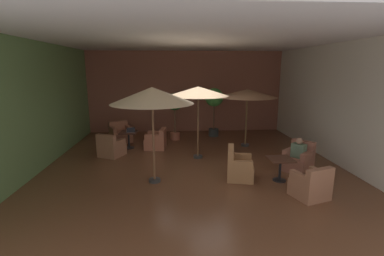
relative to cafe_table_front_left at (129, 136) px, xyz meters
name	(u,v)px	position (x,y,z in m)	size (l,w,h in m)	color
ground_plane	(193,164)	(2.37, -2.04, -0.49)	(9.49, 9.93, 0.02)	brown
wall_back_brick	(186,92)	(2.37, 2.88, 1.46)	(9.49, 0.08, 3.88)	brown
wall_left_accent	(37,107)	(-2.33, -2.04, 1.46)	(0.08, 9.93, 3.88)	#61864D
wall_right_plain	(338,104)	(7.07, -2.04, 1.46)	(0.08, 9.93, 3.88)	silver
ceiling_slab	(193,39)	(2.37, -2.04, 3.43)	(9.49, 9.93, 0.06)	silver
cafe_table_front_left	(129,136)	(0.00, 0.00, 0.00)	(0.69, 0.69, 0.65)	black
armchair_front_left_north	(120,134)	(-0.50, 0.97, -0.15)	(1.06, 1.06, 0.86)	#9A5C42
armchair_front_left_east	(111,148)	(-0.47, -0.98, -0.17)	(0.99, 1.00, 0.84)	#936145
armchair_front_left_south	(156,141)	(1.08, -0.13, -0.18)	(0.86, 0.84, 0.79)	#A25B42
cafe_table_front_right	(280,164)	(4.68, -3.55, 0.01)	(0.67, 0.67, 0.65)	black
armchair_front_right_north	(298,160)	(5.54, -2.82, -0.15)	(1.06, 1.05, 0.89)	#925845
armchair_front_right_east	(239,167)	(3.57, -3.31, -0.15)	(0.87, 0.95, 0.91)	#996840
armchair_front_right_south	(311,186)	(5.02, -4.62, -0.17)	(0.91, 0.90, 0.82)	#9D674A
patio_umbrella_tall_red	(198,92)	(2.59, -1.39, 1.82)	(2.04, 2.04, 2.48)	#2D2D2D
patio_umbrella_center_beige	(152,96)	(1.21, -3.38, 1.89)	(2.18, 2.18, 2.60)	#2D2D2D
patio_umbrella_near_wall	(247,94)	(4.64, -0.01, 1.63)	(2.30, 2.30, 2.28)	#2D2D2D
potted_tree_left_corner	(214,101)	(3.60, 1.71, 1.13)	(0.83, 0.83, 2.21)	#343837
potted_tree_mid_left	(175,106)	(1.82, 1.19, 1.01)	(0.74, 0.74, 2.04)	#AD5E45
patron_blue_shirt	(299,149)	(5.51, -2.85, 0.20)	(0.45, 0.46, 0.61)	#546C54
iced_drink_cup	(128,131)	(-0.02, -0.08, 0.22)	(0.08, 0.08, 0.11)	white
open_laptop	(131,131)	(0.10, -0.05, 0.22)	(0.34, 0.26, 0.20)	#9EA0A5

